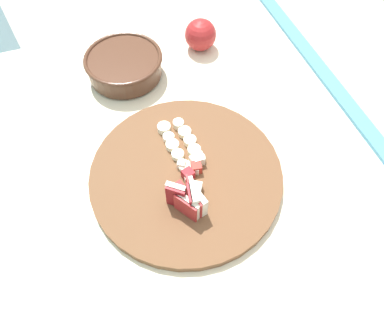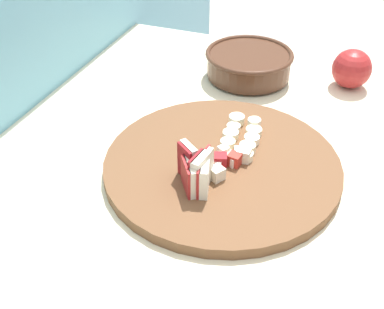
{
  "view_description": "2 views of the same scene",
  "coord_description": "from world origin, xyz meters",
  "px_view_note": "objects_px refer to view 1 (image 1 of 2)",
  "views": [
    {
      "loc": [
        -0.3,
        0.13,
        1.57
      ],
      "look_at": [
        0.07,
        -0.0,
        0.98
      ],
      "focal_mm": 34.38,
      "sensor_mm": 36.0,
      "label": 1
    },
    {
      "loc": [
        -0.55,
        -0.17,
        1.42
      ],
      "look_at": [
        0.02,
        0.05,
        0.97
      ],
      "focal_mm": 45.67,
      "sensor_mm": 36.0,
      "label": 2
    }
  ],
  "objects_px": {
    "apple_dice_pile": "(193,170)",
    "whole_apple": "(200,35)",
    "banana_slice_rows": "(181,143)",
    "ceramic_bowl": "(124,65)",
    "apple_wedge_fan": "(189,199)",
    "cutting_board": "(186,175)"
  },
  "relations": [
    {
      "from": "banana_slice_rows",
      "to": "whole_apple",
      "type": "bearing_deg",
      "value": -26.51
    },
    {
      "from": "ceramic_bowl",
      "to": "whole_apple",
      "type": "xyz_separation_m",
      "value": [
        0.04,
        -0.21,
        0.01
      ]
    },
    {
      "from": "apple_wedge_fan",
      "to": "apple_dice_pile",
      "type": "distance_m",
      "value": 0.08
    },
    {
      "from": "apple_dice_pile",
      "to": "banana_slice_rows",
      "type": "distance_m",
      "value": 0.07
    },
    {
      "from": "apple_dice_pile",
      "to": "whole_apple",
      "type": "bearing_deg",
      "value": -21.87
    },
    {
      "from": "apple_wedge_fan",
      "to": "banana_slice_rows",
      "type": "relative_size",
      "value": 0.55
    },
    {
      "from": "apple_dice_pile",
      "to": "ceramic_bowl",
      "type": "bearing_deg",
      "value": 10.13
    },
    {
      "from": "ceramic_bowl",
      "to": "whole_apple",
      "type": "relative_size",
      "value": 2.32
    },
    {
      "from": "apple_dice_pile",
      "to": "whole_apple",
      "type": "height_order",
      "value": "whole_apple"
    },
    {
      "from": "apple_wedge_fan",
      "to": "whole_apple",
      "type": "height_order",
      "value": "whole_apple"
    },
    {
      "from": "ceramic_bowl",
      "to": "banana_slice_rows",
      "type": "bearing_deg",
      "value": -167.13
    },
    {
      "from": "banana_slice_rows",
      "to": "ceramic_bowl",
      "type": "distance_m",
      "value": 0.27
    },
    {
      "from": "cutting_board",
      "to": "banana_slice_rows",
      "type": "xyz_separation_m",
      "value": [
        0.07,
        -0.01,
        0.02
      ]
    },
    {
      "from": "cutting_board",
      "to": "apple_dice_pile",
      "type": "height_order",
      "value": "apple_dice_pile"
    },
    {
      "from": "apple_wedge_fan",
      "to": "whole_apple",
      "type": "bearing_deg",
      "value": -22.25
    },
    {
      "from": "apple_wedge_fan",
      "to": "banana_slice_rows",
      "type": "distance_m",
      "value": 0.14
    },
    {
      "from": "banana_slice_rows",
      "to": "whole_apple",
      "type": "xyz_separation_m",
      "value": [
        0.3,
        -0.15,
        0.01
      ]
    },
    {
      "from": "apple_dice_pile",
      "to": "banana_slice_rows",
      "type": "height_order",
      "value": "apple_dice_pile"
    },
    {
      "from": "banana_slice_rows",
      "to": "apple_wedge_fan",
      "type": "bearing_deg",
      "value": 167.87
    },
    {
      "from": "ceramic_bowl",
      "to": "whole_apple",
      "type": "distance_m",
      "value": 0.21
    },
    {
      "from": "cutting_board",
      "to": "apple_dice_pile",
      "type": "bearing_deg",
      "value": -116.91
    },
    {
      "from": "apple_wedge_fan",
      "to": "apple_dice_pile",
      "type": "height_order",
      "value": "apple_wedge_fan"
    }
  ]
}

